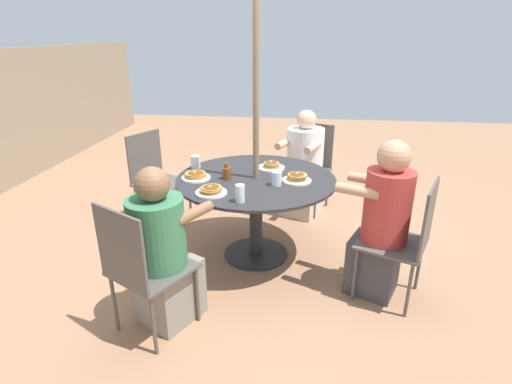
% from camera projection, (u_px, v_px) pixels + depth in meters
% --- Properties ---
extents(ground_plane, '(12.00, 12.00, 0.00)m').
position_uv_depth(ground_plane, '(256.00, 254.00, 3.51)').
color(ground_plane, '#9E7051').
extents(patio_table, '(1.30, 1.30, 0.72)m').
position_uv_depth(patio_table, '(256.00, 193.00, 3.29)').
color(patio_table, '#28282B').
rests_on(patio_table, ground).
extents(umbrella_pole, '(0.05, 0.05, 2.48)m').
position_uv_depth(umbrella_pole, '(256.00, 113.00, 3.05)').
color(umbrella_pole, '#846B4C').
rests_on(umbrella_pole, ground).
extents(patio_chair_north, '(0.59, 0.59, 0.91)m').
position_uv_depth(patio_chair_north, '(155.00, 174.00, 3.94)').
color(patio_chair_north, '#514C47').
rests_on(patio_chair_north, ground).
extents(patio_chair_east, '(0.59, 0.59, 0.91)m').
position_uv_depth(patio_chair_east, '(140.00, 265.00, 2.41)').
color(patio_chair_east, '#514C47').
rests_on(patio_chair_east, ground).
extents(diner_east, '(0.57, 0.52, 1.09)m').
position_uv_depth(diner_east, '(163.00, 255.00, 2.55)').
color(diner_east, gray).
rests_on(diner_east, ground).
extents(patio_chair_south, '(0.58, 0.58, 0.91)m').
position_uv_depth(patio_chair_south, '(407.00, 236.00, 2.75)').
color(patio_chair_south, '#514C47').
rests_on(patio_chair_south, ground).
extents(diner_south, '(0.47, 0.54, 1.17)m').
position_uv_depth(diner_south, '(381.00, 226.00, 2.82)').
color(diner_south, '#3D3D42').
rests_on(diner_south, ground).
extents(patio_chair_west, '(0.57, 0.57, 0.91)m').
position_uv_depth(patio_chair_west, '(310.00, 162.00, 4.30)').
color(patio_chair_west, '#514C47').
rests_on(patio_chair_west, ground).
extents(diner_west, '(0.59, 0.52, 1.10)m').
position_uv_depth(diner_west, '(303.00, 169.00, 4.16)').
color(diner_west, beige).
rests_on(diner_west, ground).
extents(pancake_plate_a, '(0.23, 0.23, 0.06)m').
position_uv_depth(pancake_plate_a, '(196.00, 176.00, 3.21)').
color(pancake_plate_a, white).
rests_on(pancake_plate_a, patio_table).
extents(pancake_plate_b, '(0.23, 0.23, 0.06)m').
position_uv_depth(pancake_plate_b, '(211.00, 191.00, 2.91)').
color(pancake_plate_b, white).
rests_on(pancake_plate_b, patio_table).
extents(pancake_plate_c, '(0.23, 0.23, 0.07)m').
position_uv_depth(pancake_plate_c, '(297.00, 178.00, 3.15)').
color(pancake_plate_c, white).
rests_on(pancake_plate_c, patio_table).
extents(pancake_plate_d, '(0.23, 0.23, 0.07)m').
position_uv_depth(pancake_plate_d, '(271.00, 166.00, 3.45)').
color(pancake_plate_d, white).
rests_on(pancake_plate_d, patio_table).
extents(syrup_bottle, '(0.09, 0.07, 0.13)m').
position_uv_depth(syrup_bottle, '(226.00, 173.00, 3.20)').
color(syrup_bottle, brown).
rests_on(syrup_bottle, patio_table).
extents(coffee_cup, '(0.09, 0.09, 0.11)m').
position_uv_depth(coffee_cup, '(195.00, 162.00, 3.45)').
color(coffee_cup, white).
rests_on(coffee_cup, patio_table).
extents(drinking_glass_a, '(0.08, 0.08, 0.11)m').
position_uv_depth(drinking_glass_a, '(277.00, 178.00, 3.07)').
color(drinking_glass_a, silver).
rests_on(drinking_glass_a, patio_table).
extents(drinking_glass_b, '(0.07, 0.07, 0.13)m').
position_uv_depth(drinking_glass_b, '(240.00, 193.00, 2.76)').
color(drinking_glass_b, silver).
rests_on(drinking_glass_b, patio_table).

